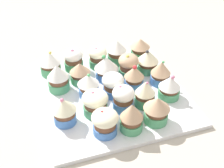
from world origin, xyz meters
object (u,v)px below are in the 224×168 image
(cupcake_1, at_px, (117,51))
(cupcake_11, at_px, (134,77))
(cupcake_8, at_px, (80,72))
(cupcake_0, at_px, (140,48))
(cupcake_13, at_px, (88,85))
(cupcake_18, at_px, (64,111))
(cupcake_4, at_px, (50,63))
(cupcake_9, at_px, (58,77))
(baking_tray, at_px, (112,94))
(cupcake_7, at_px, (106,67))
(cupcake_20, at_px, (131,117))
(cupcake_21, at_px, (105,122))
(cupcake_6, at_px, (128,65))
(cupcake_12, at_px, (113,84))
(cupcake_3, at_px, (73,59))
(cupcake_16, at_px, (123,98))
(cupcake_5, at_px, (148,60))
(cupcake_2, at_px, (97,57))
(cupcake_19, at_px, (157,109))
(cupcake_15, at_px, (145,93))
(cupcake_14, at_px, (170,87))
(cupcake_17, at_px, (95,103))
(cupcake_10, at_px, (161,73))

(cupcake_1, xyz_separation_m, cupcake_11, (-0.00, 0.14, -0.00))
(cupcake_8, bearing_deg, cupcake_1, -154.12)
(cupcake_0, height_order, cupcake_13, cupcake_13)
(cupcake_18, bearing_deg, cupcake_4, -90.28)
(cupcake_0, distance_m, cupcake_9, 0.29)
(baking_tray, relative_size, cupcake_8, 6.22)
(cupcake_7, distance_m, cupcake_13, 0.09)
(cupcake_13, bearing_deg, cupcake_20, 112.55)
(cupcake_9, bearing_deg, cupcake_11, 163.95)
(cupcake_11, height_order, cupcake_21, cupcake_11)
(cupcake_1, xyz_separation_m, cupcake_6, (-0.01, 0.08, -0.00))
(cupcake_1, xyz_separation_m, cupcake_12, (0.06, 0.15, -0.00))
(baking_tray, relative_size, cupcake_6, 5.37)
(cupcake_12, bearing_deg, cupcake_13, -13.57)
(cupcake_3, relative_size, cupcake_16, 0.98)
(cupcake_5, bearing_deg, cupcake_12, 28.62)
(cupcake_7, relative_size, cupcake_21, 1.13)
(cupcake_8, xyz_separation_m, cupcake_12, (-0.07, 0.09, 0.00))
(cupcake_2, xyz_separation_m, cupcake_19, (-0.07, 0.28, 0.00))
(cupcake_4, height_order, cupcake_15, cupcake_15)
(cupcake_2, height_order, cupcake_16, cupcake_16)
(cupcake_4, xyz_separation_m, cupcake_16, (-0.15, 0.22, -0.00))
(cupcake_2, bearing_deg, cupcake_9, 29.56)
(cupcake_13, bearing_deg, cupcake_3, -85.93)
(cupcake_4, height_order, cupcake_16, same)
(cupcake_3, xyz_separation_m, cupcake_14, (-0.22, 0.21, -0.00))
(cupcake_5, bearing_deg, cupcake_1, -46.78)
(cupcake_21, bearing_deg, baking_tray, -114.56)
(cupcake_8, relative_size, cupcake_17, 0.90)
(cupcake_7, height_order, cupcake_10, cupcake_7)
(cupcake_3, relative_size, cupcake_9, 0.89)
(cupcake_8, bearing_deg, cupcake_16, 117.70)
(cupcake_1, bearing_deg, cupcake_6, 96.88)
(baking_tray, xyz_separation_m, cupcake_15, (-0.07, 0.07, 0.04))
(cupcake_3, height_order, cupcake_11, cupcake_11)
(cupcake_2, relative_size, cupcake_8, 1.09)
(cupcake_16, bearing_deg, cupcake_20, 84.81)
(cupcake_1, xyz_separation_m, cupcake_20, (0.06, 0.29, 0.00))
(baking_tray, distance_m, cupcake_7, 0.08)
(cupcake_4, xyz_separation_m, cupcake_10, (-0.29, 0.15, -0.00))
(cupcake_6, bearing_deg, cupcake_19, 88.84)
(cupcake_4, xyz_separation_m, cupcake_11, (-0.21, 0.14, 0.00))
(cupcake_5, xyz_separation_m, cupcake_9, (0.27, 0.00, 0.00))
(cupcake_9, xyz_separation_m, cupcake_18, (0.01, 0.13, -0.00))
(cupcake_15, bearing_deg, cupcake_6, -92.63)
(cupcake_15, distance_m, cupcake_17, 0.13)
(cupcake_17, bearing_deg, cupcake_1, -121.91)
(cupcake_2, height_order, cupcake_21, same)
(cupcake_6, xyz_separation_m, cupcake_14, (-0.07, 0.13, -0.00))
(cupcake_8, height_order, cupcake_16, cupcake_16)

